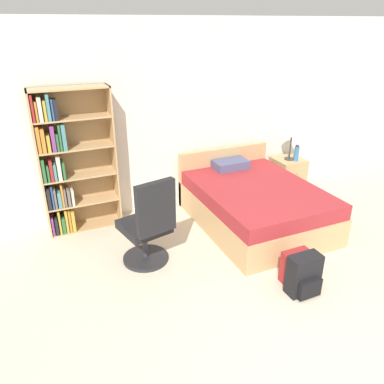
{
  "coord_description": "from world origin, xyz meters",
  "views": [
    {
      "loc": [
        -1.94,
        -1.61,
        2.53
      ],
      "look_at": [
        -0.35,
        1.98,
        0.73
      ],
      "focal_mm": 35.0,
      "sensor_mm": 36.0,
      "label": 1
    }
  ],
  "objects": [
    {
      "name": "bookshelf",
      "position": [
        -1.59,
        3.01,
        0.91
      ],
      "size": [
        0.93,
        0.29,
        1.84
      ],
      "color": "tan",
      "rests_on": "ground_plane"
    },
    {
      "name": "wall_back",
      "position": [
        0.0,
        3.23,
        1.3
      ],
      "size": [
        9.0,
        0.06,
        2.6
      ],
      "color": "silver",
      "rests_on": "ground_plane"
    },
    {
      "name": "ground_plane",
      "position": [
        0.0,
        0.0,
        0.0
      ],
      "size": [
        14.0,
        14.0,
        0.0
      ],
      "primitive_type": "plane",
      "color": "beige"
    },
    {
      "name": "office_chair",
      "position": [
        -0.93,
        1.84,
        0.48
      ],
      "size": [
        0.57,
        0.65,
        1.07
      ],
      "color": "#232326",
      "rests_on": "ground_plane"
    },
    {
      "name": "water_bottle",
      "position": [
        1.8,
        2.8,
        0.66
      ],
      "size": [
        0.08,
        0.08,
        0.26
      ],
      "color": "teal",
      "rests_on": "nightstand"
    },
    {
      "name": "backpack_red",
      "position": [
        0.38,
        0.89,
        0.17
      ],
      "size": [
        0.3,
        0.27,
        0.36
      ],
      "color": "maroon",
      "rests_on": "ground_plane"
    },
    {
      "name": "table_lamp",
      "position": [
        1.74,
        2.9,
        1.0
      ],
      "size": [
        0.24,
        0.24,
        0.58
      ],
      "color": "#333333",
      "rests_on": "nightstand"
    },
    {
      "name": "nightstand",
      "position": [
        1.76,
        2.91,
        0.27
      ],
      "size": [
        0.45,
        0.47,
        0.54
      ],
      "color": "tan",
      "rests_on": "ground_plane"
    },
    {
      "name": "backpack_black",
      "position": [
        0.33,
        0.73,
        0.21
      ],
      "size": [
        0.33,
        0.23,
        0.43
      ],
      "color": "black",
      "rests_on": "ground_plane"
    },
    {
      "name": "bed",
      "position": [
        0.66,
        2.21,
        0.29
      ],
      "size": [
        1.45,
        1.93,
        0.81
      ],
      "color": "tan",
      "rests_on": "ground_plane"
    }
  ]
}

